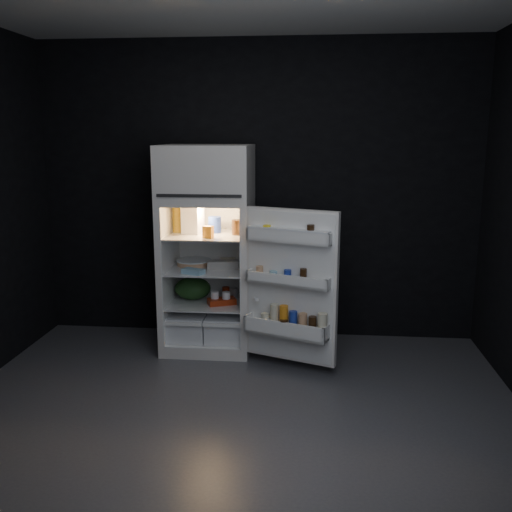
# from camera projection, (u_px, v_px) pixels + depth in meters

# --- Properties ---
(floor) EXTENTS (4.00, 3.40, 0.00)m
(floor) POSITION_uv_depth(u_px,v_px,m) (233.00, 417.00, 3.84)
(floor) COLOR #4B4B50
(floor) RESTS_ON ground
(wall_back) EXTENTS (4.00, 0.00, 2.70)m
(wall_back) POSITION_uv_depth(u_px,v_px,m) (257.00, 192.00, 5.21)
(wall_back) COLOR black
(wall_back) RESTS_ON ground
(wall_front) EXTENTS (4.00, 0.00, 2.70)m
(wall_front) POSITION_uv_depth(u_px,v_px,m) (161.00, 294.00, 1.90)
(wall_front) COLOR black
(wall_front) RESTS_ON ground
(refrigerator) EXTENTS (0.76, 0.71, 1.78)m
(refrigerator) POSITION_uv_depth(u_px,v_px,m) (208.00, 241.00, 4.96)
(refrigerator) COLOR white
(refrigerator) RESTS_ON ground
(fridge_door) EXTENTS (0.74, 0.43, 1.22)m
(fridge_door) POSITION_uv_depth(u_px,v_px,m) (290.00, 289.00, 4.45)
(fridge_door) COLOR white
(fridge_door) RESTS_ON ground
(milk_jug) EXTENTS (0.18, 0.18, 0.24)m
(milk_jug) POSITION_uv_depth(u_px,v_px,m) (193.00, 220.00, 4.90)
(milk_jug) COLOR white
(milk_jug) RESTS_ON refrigerator
(mayo_jar) EXTENTS (0.12, 0.12, 0.14)m
(mayo_jar) POSITION_uv_depth(u_px,v_px,m) (215.00, 225.00, 4.95)
(mayo_jar) COLOR navy
(mayo_jar) RESTS_ON refrigerator
(jam_jar) EXTENTS (0.13, 0.13, 0.13)m
(jam_jar) POSITION_uv_depth(u_px,v_px,m) (237.00, 227.00, 4.85)
(jam_jar) COLOR black
(jam_jar) RESTS_ON refrigerator
(amber_bottle) EXTENTS (0.09, 0.09, 0.22)m
(amber_bottle) POSITION_uv_depth(u_px,v_px,m) (177.00, 220.00, 4.97)
(amber_bottle) COLOR gold
(amber_bottle) RESTS_ON refrigerator
(small_carton) EXTENTS (0.09, 0.08, 0.10)m
(small_carton) POSITION_uv_depth(u_px,v_px,m) (208.00, 232.00, 4.71)
(small_carton) COLOR orange
(small_carton) RESTS_ON refrigerator
(egg_carton) EXTENTS (0.28, 0.15, 0.07)m
(egg_carton) POSITION_uv_depth(u_px,v_px,m) (223.00, 265.00, 4.93)
(egg_carton) COLOR gray
(egg_carton) RESTS_ON refrigerator
(pie) EXTENTS (0.36, 0.36, 0.04)m
(pie) POSITION_uv_depth(u_px,v_px,m) (194.00, 263.00, 5.06)
(pie) COLOR tan
(pie) RESTS_ON refrigerator
(flat_package) EXTENTS (0.21, 0.16, 0.04)m
(flat_package) POSITION_uv_depth(u_px,v_px,m) (193.00, 271.00, 4.76)
(flat_package) COLOR #7EACC3
(flat_package) RESTS_ON refrigerator
(wrapped_pkg) EXTENTS (0.15, 0.13, 0.05)m
(wrapped_pkg) POSITION_uv_depth(u_px,v_px,m) (228.00, 261.00, 5.11)
(wrapped_pkg) COLOR beige
(wrapped_pkg) RESTS_ON refrigerator
(produce_bag) EXTENTS (0.38, 0.34, 0.20)m
(produce_bag) POSITION_uv_depth(u_px,v_px,m) (193.00, 288.00, 5.07)
(produce_bag) COLOR #193815
(produce_bag) RESTS_ON refrigerator
(yogurt_tray) EXTENTS (0.27, 0.21, 0.05)m
(yogurt_tray) POSITION_uv_depth(u_px,v_px,m) (222.00, 301.00, 4.93)
(yogurt_tray) COLOR maroon
(yogurt_tray) RESTS_ON refrigerator
(small_can_red) EXTENTS (0.08, 0.08, 0.09)m
(small_can_red) POSITION_uv_depth(u_px,v_px,m) (226.00, 292.00, 5.15)
(small_can_red) COLOR maroon
(small_can_red) RESTS_ON refrigerator
(small_can_silver) EXTENTS (0.08, 0.08, 0.09)m
(small_can_silver) POSITION_uv_depth(u_px,v_px,m) (234.00, 293.00, 5.12)
(small_can_silver) COLOR silver
(small_can_silver) RESTS_ON refrigerator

